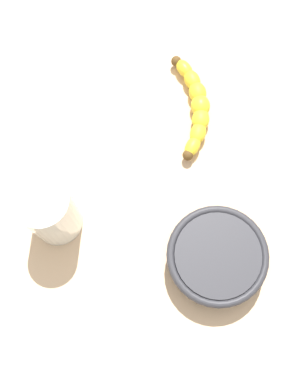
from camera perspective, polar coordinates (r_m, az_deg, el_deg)
wooden_tabletop at (r=79.41cm, az=-0.79°, el=0.54°), size 120.00×120.00×3.00cm
banana at (r=81.64cm, az=4.97°, el=10.07°), size 18.15×8.38×3.22cm
smoothie_glass at (r=71.75cm, az=-12.10°, el=-2.30°), size 7.74×7.74×12.99cm
ceramic_bowl at (r=72.81cm, az=7.46°, el=-7.65°), size 15.02×15.02×5.29cm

